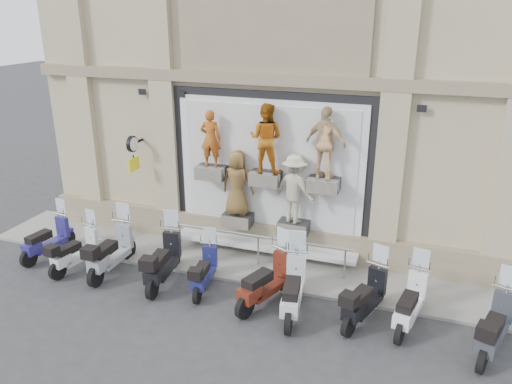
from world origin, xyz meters
TOP-DOWN VIEW (x-y plane):
  - ground at (0.00, 0.00)m, footprint 90.00×90.00m
  - sidewalk at (0.00, 2.10)m, footprint 16.00×2.20m
  - building at (0.00, 7.00)m, footprint 14.00×8.60m
  - shop_vitrine at (0.13, 2.73)m, footprint 5.60×1.02m
  - guard_rail at (0.00, 2.00)m, footprint 5.06×0.10m
  - clock_sign_bracket at (-3.90, 2.47)m, footprint 0.10×0.80m
  - scooter_a at (-5.71, 0.66)m, footprint 0.78×1.91m
  - scooter_b at (-4.50, 0.35)m, footprint 0.85×1.88m
  - scooter_c at (-3.51, 0.49)m, footprint 0.65×2.10m
  - scooter_d at (-1.98, 0.46)m, footprint 0.87×2.15m
  - scooter_e at (-0.88, 0.51)m, footprint 0.76×1.79m
  - scooter_f at (0.74, 0.38)m, footprint 1.28×2.14m
  - scooter_g at (1.44, 0.22)m, footprint 0.94×2.20m
  - scooter_h at (3.00, 0.47)m, footprint 1.16×2.05m
  - scooter_i at (3.95, 0.58)m, footprint 0.93×2.03m
  - scooter_j at (5.59, 0.21)m, footprint 1.19×2.12m

SIDE VIEW (x-z plane):
  - ground at x=0.00m, z-range 0.00..0.00m
  - sidewalk at x=0.00m, z-range 0.00..0.08m
  - guard_rail at x=0.00m, z-range 0.00..0.93m
  - scooter_e at x=-0.88m, z-range 0.00..1.41m
  - scooter_b at x=-4.50m, z-range 0.00..1.48m
  - scooter_a at x=-5.71m, z-range 0.00..1.51m
  - scooter_i at x=3.95m, z-range 0.00..1.59m
  - scooter_h at x=3.00m, z-range 0.00..1.60m
  - scooter_j at x=5.59m, z-range 0.00..1.65m
  - scooter_f at x=0.74m, z-range 0.00..1.68m
  - scooter_c at x=-3.51m, z-range 0.00..1.69m
  - scooter_d at x=-1.98m, z-range 0.00..1.70m
  - scooter_g at x=1.44m, z-range 0.00..1.73m
  - shop_vitrine at x=0.13m, z-range 0.28..4.58m
  - clock_sign_bracket at x=-3.90m, z-range 2.29..3.31m
  - building at x=0.00m, z-range 0.00..12.00m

